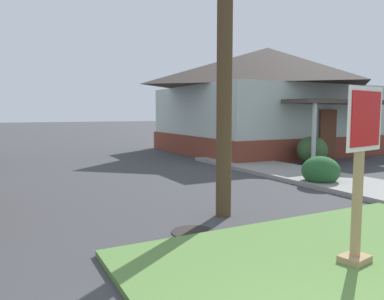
% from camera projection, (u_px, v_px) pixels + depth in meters
% --- Properties ---
extents(sidewalk_strip, '(2.20, 14.31, 0.12)m').
position_uv_depth(sidewalk_strip, '(369.00, 188.00, 9.23)').
color(sidewalk_strip, gray).
rests_on(sidewalk_strip, ground).
extents(stop_sign, '(0.76, 0.34, 2.16)m').
position_uv_depth(stop_sign, '(360.00, 177.00, 4.51)').
color(stop_sign, '#A3845B').
rests_on(stop_sign, grass_corner_patch).
extents(manhole_cover, '(0.70, 0.70, 0.02)m').
position_uv_depth(manhole_cover, '(193.00, 232.00, 6.01)').
color(manhole_cover, black).
rests_on(manhole_cover, ground).
extents(corner_house, '(9.48, 9.56, 5.13)m').
position_uv_depth(corner_house, '(267.00, 98.00, 18.64)').
color(corner_house, brown).
rests_on(corner_house, ground).
extents(shrub_near_porch, '(1.12, 1.12, 1.05)m').
position_uv_depth(shrub_near_porch, '(312.00, 150.00, 13.95)').
color(shrub_near_porch, '#375C32').
rests_on(shrub_near_porch, ground).
extents(shrub_by_curb, '(0.99, 0.99, 0.78)m').
position_uv_depth(shrub_by_curb, '(321.00, 171.00, 9.89)').
color(shrub_by_curb, '#26592C').
rests_on(shrub_by_curb, ground).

